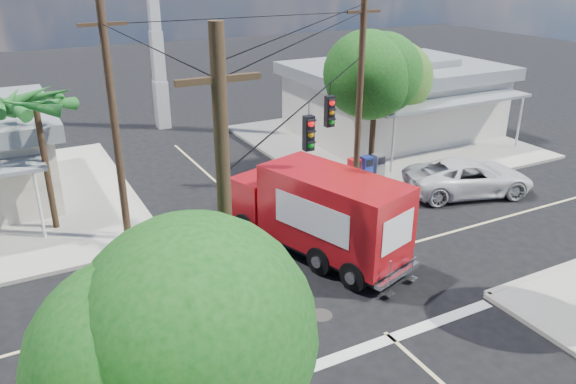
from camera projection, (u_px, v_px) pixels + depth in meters
ground at (315, 270)px, 19.45m from camera, size 120.00×120.00×0.00m
sidewalk_ne at (381, 141)px, 33.01m from camera, size 14.12×14.12×0.14m
road_markings at (338, 290)px, 18.25m from camera, size 32.00×32.00×0.01m
building_ne at (394, 97)px, 33.73m from camera, size 11.80×10.20×4.50m
radio_tower at (156, 37)px, 33.84m from camera, size 0.80×0.80×17.00m
tree_sw_front at (177, 355)px, 8.61m from camera, size 3.88×3.78×6.03m
tree_ne_front at (376, 80)px, 26.26m from camera, size 4.21×4.14×6.66m
tree_ne_back at (391, 79)px, 29.40m from camera, size 3.77×3.66×5.82m
palm_nw_front at (35, 106)px, 20.40m from camera, size 3.01×3.08×5.59m
utility_poles at (251, 135)px, 18.29m from camera, size 12.00×10.68×9.00m
vending_boxes at (366, 167)px, 27.06m from camera, size 1.90×0.50×1.10m
delivery_truck at (318, 212)px, 20.00m from camera, size 4.28×7.70×3.20m
parked_car at (469, 177)px, 25.53m from camera, size 6.31×4.23×1.61m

